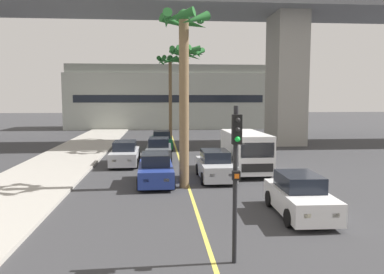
{
  "coord_description": "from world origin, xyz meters",
  "views": [
    {
      "loc": [
        -1.41,
        -2.57,
        4.41
      ],
      "look_at": [
        0.0,
        14.0,
        2.7
      ],
      "focal_mm": 35.97,
      "sensor_mm": 36.0,
      "label": 1
    }
  ],
  "objects_px": {
    "car_queue_front": "(162,141)",
    "car_queue_third": "(125,154)",
    "car_queue_fifth": "(215,166)",
    "palm_tree_mid_median": "(170,71)",
    "delivery_van": "(245,151)",
    "palm_tree_near_median": "(184,60)",
    "car_queue_second": "(156,170)",
    "car_queue_sixth": "(159,150)",
    "car_queue_fourth": "(300,196)",
    "traffic_light_median_near": "(236,163)",
    "palm_tree_far_median": "(187,62)"
  },
  "relations": [
    {
      "from": "car_queue_sixth",
      "to": "car_queue_front",
      "type": "bearing_deg",
      "value": 87.81
    },
    {
      "from": "car_queue_third",
      "to": "car_queue_fourth",
      "type": "distance_m",
      "value": 13.68
    },
    {
      "from": "delivery_van",
      "to": "palm_tree_mid_median",
      "type": "relative_size",
      "value": 0.61
    },
    {
      "from": "car_queue_sixth",
      "to": "palm_tree_mid_median",
      "type": "relative_size",
      "value": 0.48
    },
    {
      "from": "car_queue_second",
      "to": "traffic_light_median_near",
      "type": "height_order",
      "value": "traffic_light_median_near"
    },
    {
      "from": "traffic_light_median_near",
      "to": "palm_tree_near_median",
      "type": "distance_m",
      "value": 9.51
    },
    {
      "from": "car_queue_third",
      "to": "palm_tree_mid_median",
      "type": "relative_size",
      "value": 0.47
    },
    {
      "from": "car_queue_sixth",
      "to": "palm_tree_near_median",
      "type": "distance_m",
      "value": 10.16
    },
    {
      "from": "car_queue_second",
      "to": "palm_tree_near_median",
      "type": "distance_m",
      "value": 5.73
    },
    {
      "from": "car_queue_fourth",
      "to": "car_queue_third",
      "type": "bearing_deg",
      "value": 123.19
    },
    {
      "from": "delivery_van",
      "to": "car_queue_fourth",
      "type": "bearing_deg",
      "value": -88.82
    },
    {
      "from": "car_queue_fourth",
      "to": "palm_tree_mid_median",
      "type": "distance_m",
      "value": 26.67
    },
    {
      "from": "car_queue_third",
      "to": "palm_tree_near_median",
      "type": "xyz_separation_m",
      "value": [
        3.48,
        -6.63,
        5.47
      ]
    },
    {
      "from": "delivery_van",
      "to": "palm_tree_near_median",
      "type": "bearing_deg",
      "value": -136.93
    },
    {
      "from": "car_queue_fourth",
      "to": "palm_tree_near_median",
      "type": "xyz_separation_m",
      "value": [
        -4.01,
        4.82,
        5.47
      ]
    },
    {
      "from": "car_queue_fourth",
      "to": "palm_tree_mid_median",
      "type": "height_order",
      "value": "palm_tree_mid_median"
    },
    {
      "from": "traffic_light_median_near",
      "to": "car_queue_sixth",
      "type": "bearing_deg",
      "value": 96.67
    },
    {
      "from": "car_queue_front",
      "to": "palm_tree_mid_median",
      "type": "distance_m",
      "value": 9.11
    },
    {
      "from": "car_queue_second",
      "to": "car_queue_third",
      "type": "xyz_separation_m",
      "value": [
        -2.06,
        5.7,
        0.0
      ]
    },
    {
      "from": "car_queue_third",
      "to": "palm_tree_mid_median",
      "type": "xyz_separation_m",
      "value": [
        3.38,
        14.12,
        6.37
      ]
    },
    {
      "from": "car_queue_fifth",
      "to": "delivery_van",
      "type": "height_order",
      "value": "delivery_van"
    },
    {
      "from": "car_queue_second",
      "to": "car_queue_sixth",
      "type": "height_order",
      "value": "same"
    },
    {
      "from": "car_queue_sixth",
      "to": "palm_tree_far_median",
      "type": "bearing_deg",
      "value": 60.48
    },
    {
      "from": "car_queue_front",
      "to": "car_queue_third",
      "type": "distance_m",
      "value": 8.05
    },
    {
      "from": "car_queue_front",
      "to": "palm_tree_near_median",
      "type": "distance_m",
      "value": 15.34
    },
    {
      "from": "car_queue_fifth",
      "to": "palm_tree_near_median",
      "type": "xyz_separation_m",
      "value": [
        -1.79,
        -1.8,
        5.47
      ]
    },
    {
      "from": "delivery_van",
      "to": "car_queue_fifth",
      "type": "bearing_deg",
      "value": -139.0
    },
    {
      "from": "car_queue_third",
      "to": "traffic_light_median_near",
      "type": "distance_m",
      "value": 16.14
    },
    {
      "from": "car_queue_fourth",
      "to": "palm_tree_far_median",
      "type": "relative_size",
      "value": 0.49
    },
    {
      "from": "car_queue_fifth",
      "to": "palm_tree_mid_median",
      "type": "distance_m",
      "value": 20.07
    },
    {
      "from": "palm_tree_near_median",
      "to": "car_queue_fifth",
      "type": "bearing_deg",
      "value": 45.29
    },
    {
      "from": "palm_tree_mid_median",
      "to": "palm_tree_far_median",
      "type": "height_order",
      "value": "palm_tree_mid_median"
    },
    {
      "from": "car_queue_second",
      "to": "car_queue_fourth",
      "type": "xyz_separation_m",
      "value": [
        5.43,
        -5.75,
        0.0
      ]
    },
    {
      "from": "car_queue_fourth",
      "to": "delivery_van",
      "type": "height_order",
      "value": "delivery_van"
    },
    {
      "from": "palm_tree_mid_median",
      "to": "palm_tree_far_median",
      "type": "relative_size",
      "value": 1.02
    },
    {
      "from": "car_queue_second",
      "to": "palm_tree_mid_median",
      "type": "height_order",
      "value": "palm_tree_mid_median"
    },
    {
      "from": "car_queue_sixth",
      "to": "car_queue_fifth",
      "type": "bearing_deg",
      "value": -65.45
    },
    {
      "from": "palm_tree_near_median",
      "to": "palm_tree_far_median",
      "type": "distance_m",
      "value": 12.53
    },
    {
      "from": "car_queue_fifth",
      "to": "palm_tree_mid_median",
      "type": "bearing_deg",
      "value": 95.68
    },
    {
      "from": "car_queue_fourth",
      "to": "car_queue_fifth",
      "type": "bearing_deg",
      "value": 108.57
    },
    {
      "from": "car_queue_third",
      "to": "car_queue_fourth",
      "type": "height_order",
      "value": "same"
    },
    {
      "from": "car_queue_fifth",
      "to": "car_queue_second",
      "type": "bearing_deg",
      "value": -164.74
    },
    {
      "from": "palm_tree_mid_median",
      "to": "palm_tree_far_median",
      "type": "bearing_deg",
      "value": -82.54
    },
    {
      "from": "car_queue_fifth",
      "to": "car_queue_sixth",
      "type": "height_order",
      "value": "same"
    },
    {
      "from": "delivery_van",
      "to": "palm_tree_far_median",
      "type": "bearing_deg",
      "value": 107.82
    },
    {
      "from": "car_queue_third",
      "to": "traffic_light_median_near",
      "type": "relative_size",
      "value": 0.98
    },
    {
      "from": "car_queue_front",
      "to": "car_queue_second",
      "type": "distance_m",
      "value": 13.37
    },
    {
      "from": "delivery_van",
      "to": "traffic_light_median_near",
      "type": "bearing_deg",
      "value": -103.93
    },
    {
      "from": "delivery_van",
      "to": "traffic_light_median_near",
      "type": "relative_size",
      "value": 1.26
    },
    {
      "from": "car_queue_second",
      "to": "traffic_light_median_near",
      "type": "distance_m",
      "value": 10.18
    }
  ]
}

